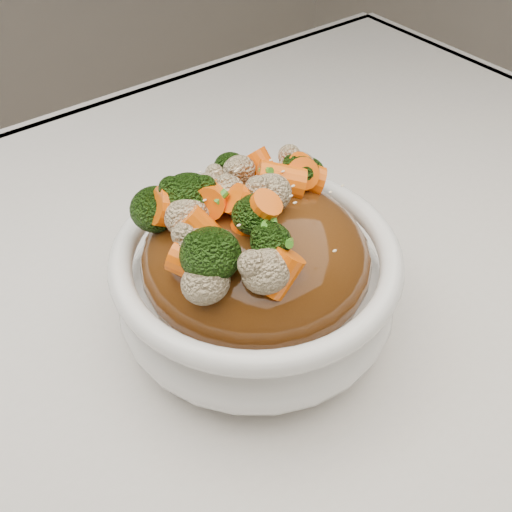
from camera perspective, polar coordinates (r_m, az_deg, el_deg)
tablecloth at (r=0.51m, az=-5.69°, el=-8.69°), size 1.20×0.80×0.04m
bowl at (r=0.47m, az=0.00°, el=-2.92°), size 0.28×0.28×0.09m
sauce_base at (r=0.45m, az=0.00°, el=-0.28°), size 0.22×0.22×0.10m
carrots at (r=0.41m, az=0.00°, el=6.13°), size 0.22×0.22×0.05m
broccoli at (r=0.41m, az=0.00°, el=6.02°), size 0.22×0.22×0.04m
cauliflower at (r=0.41m, az=0.00°, el=5.79°), size 0.22×0.22×0.04m
scallions at (r=0.41m, az=0.00°, el=6.24°), size 0.17×0.17×0.02m
sesame_seeds at (r=0.41m, az=0.00°, el=6.24°), size 0.20×0.20×0.01m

